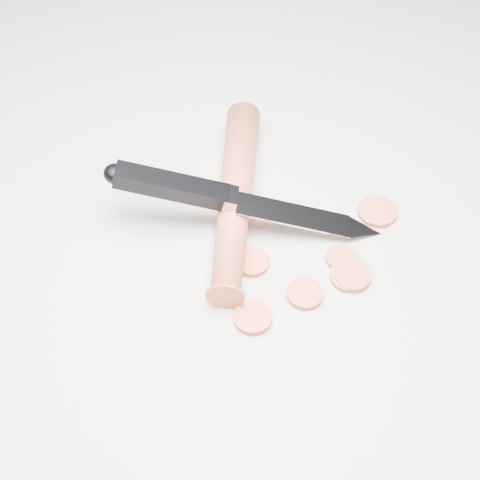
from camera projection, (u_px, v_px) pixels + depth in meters
name	position (u px, v px, depth m)	size (l,w,h in m)	color
ground	(284.00, 233.00, 0.63)	(2.40, 2.40, 0.00)	silver
carrot	(235.00, 196.00, 0.63)	(0.03, 0.03, 0.23)	#CC5935
carrot_slice_0	(252.00, 262.00, 0.60)	(0.03, 0.03, 0.01)	#EE5E39
carrot_slice_1	(348.00, 276.00, 0.59)	(0.03, 0.03, 0.01)	#EE5E39
carrot_slice_2	(305.00, 294.00, 0.58)	(0.03, 0.03, 0.01)	#EE5E39
carrot_slice_3	(352.00, 276.00, 0.59)	(0.03, 0.03, 0.01)	#EE5E39
carrot_slice_4	(377.00, 212.00, 0.64)	(0.04, 0.04, 0.01)	#EE5E39
carrot_slice_5	(253.00, 317.00, 0.57)	(0.03, 0.03, 0.01)	#EE5E39
carrot_slice_6	(341.00, 258.00, 0.60)	(0.03, 0.03, 0.01)	#EE5E39
kitchen_knife	(247.00, 200.00, 0.60)	(0.24, 0.15, 0.07)	silver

